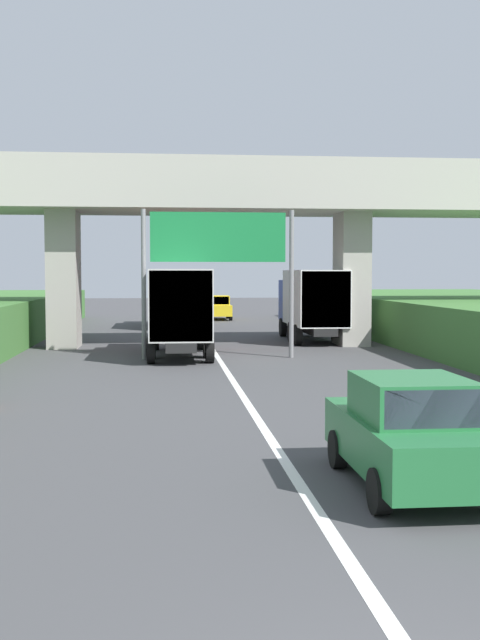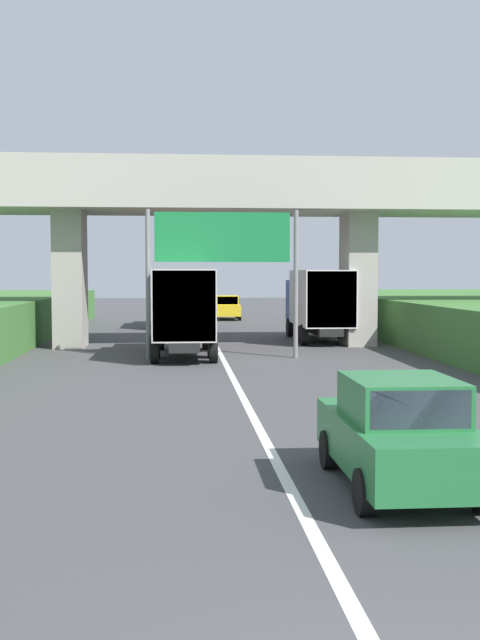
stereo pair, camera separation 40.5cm
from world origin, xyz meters
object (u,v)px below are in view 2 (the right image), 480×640
at_px(car_yellow, 227,308).
at_px(car_green, 399,433).
at_px(overhead_highway_sign, 222,248).
at_px(truck_blue, 318,301).
at_px(truck_red, 184,308).
at_px(truck_black, 180,296).

bearing_deg(car_yellow, car_green, -90.11).
bearing_deg(overhead_highway_sign, truck_blue, 55.42).
height_order(truck_blue, car_yellow, truck_blue).
distance_m(overhead_highway_sign, car_green, 18.78).
xyz_separation_m(overhead_highway_sign, truck_red, (-1.49, 0.78, -2.33)).
bearing_deg(car_yellow, truck_black, -114.32).
relative_size(overhead_highway_sign, car_yellow, 1.43).
xyz_separation_m(truck_red, car_yellow, (3.22, 24.49, -1.08)).
distance_m(truck_black, car_green, 36.41).
bearing_deg(truck_red, car_yellow, 82.51).
height_order(truck_red, truck_black, same).
xyz_separation_m(truck_blue, car_green, (-3.42, -25.74, -1.08)).
distance_m(overhead_highway_sign, truck_blue, 9.22).
bearing_deg(truck_black, car_yellow, 65.68).
bearing_deg(overhead_highway_sign, car_green, -84.90).
distance_m(truck_red, truck_black, 17.07).
height_order(truck_blue, truck_black, same).
relative_size(truck_blue, truck_black, 1.00).
relative_size(truck_blue, car_green, 1.78).
distance_m(truck_blue, car_yellow, 18.26).
relative_size(truck_red, car_yellow, 1.78).
xyz_separation_m(overhead_highway_sign, truck_blue, (5.06, 7.34, -2.33)).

